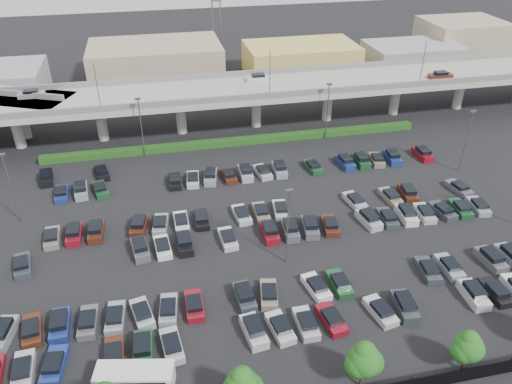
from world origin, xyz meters
The scene contains 8 objects.
ground centered at (0.00, 0.00, 0.00)m, with size 280.00×280.00×0.00m, color black.
overpass centered at (-0.22, 32.01, 6.97)m, with size 150.00×13.00×15.80m.
hedge centered at (0.00, 25.00, 0.55)m, with size 66.00×1.60×1.10m, color #123F14.
tree_row centered at (0.70, -26.53, 3.52)m, with size 65.07×3.66×5.94m.
shuttle_bus centered at (-17.99, -22.15, 1.23)m, with size 7.35×3.74×2.25m.
parked_cars centered at (-0.81, -3.35, 0.62)m, with size 63.03×41.66×1.67m.
light_poles centered at (-4.13, 2.00, 6.24)m, with size 66.90×48.38×10.30m.
distant_buildings centered at (12.38, 61.81, 3.74)m, with size 138.00×24.00×9.00m.
Camera 1 is at (-13.58, -53.20, 39.05)m, focal length 35.00 mm.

